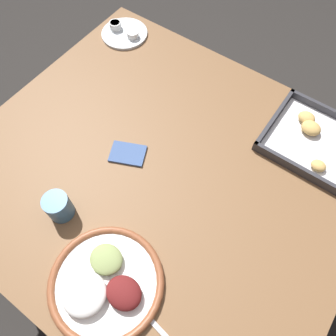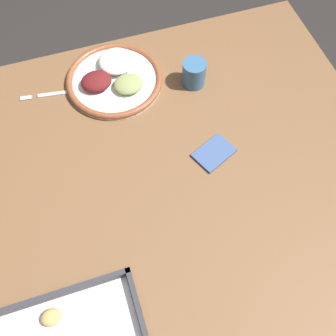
{
  "view_description": "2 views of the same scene",
  "coord_description": "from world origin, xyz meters",
  "px_view_note": "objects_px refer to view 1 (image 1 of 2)",
  "views": [
    {
      "loc": [
        0.29,
        -0.37,
        1.57
      ],
      "look_at": [
        0.02,
        0.0,
        0.73
      ],
      "focal_mm": 35.0,
      "sensor_mm": 36.0,
      "label": 1
    },
    {
      "loc": [
        0.17,
        0.46,
        1.64
      ],
      "look_at": [
        0.02,
        0.0,
        0.73
      ],
      "focal_mm": 42.0,
      "sensor_mm": 36.0,
      "label": 2
    }
  ],
  "objects_px": {
    "fork": "(160,330)",
    "napkin": "(128,154)",
    "drinking_cup": "(58,207)",
    "baking_tray": "(321,143)",
    "dinner_plate": "(105,284)",
    "saucer_plate": "(124,32)"
  },
  "relations": [
    {
      "from": "napkin",
      "to": "dinner_plate",
      "type": "bearing_deg",
      "value": -59.52
    },
    {
      "from": "saucer_plate",
      "to": "baking_tray",
      "type": "height_order",
      "value": "baking_tray"
    },
    {
      "from": "napkin",
      "to": "drinking_cup",
      "type": "bearing_deg",
      "value": -96.91
    },
    {
      "from": "fork",
      "to": "napkin",
      "type": "relative_size",
      "value": 1.6
    },
    {
      "from": "saucer_plate",
      "to": "drinking_cup",
      "type": "xyz_separation_m",
      "value": [
        0.32,
        -0.67,
        0.03
      ]
    },
    {
      "from": "fork",
      "to": "saucer_plate",
      "type": "height_order",
      "value": "saucer_plate"
    },
    {
      "from": "fork",
      "to": "drinking_cup",
      "type": "xyz_separation_m",
      "value": [
        -0.4,
        0.08,
        0.04
      ]
    },
    {
      "from": "dinner_plate",
      "to": "fork",
      "type": "height_order",
      "value": "dinner_plate"
    },
    {
      "from": "fork",
      "to": "baking_tray",
      "type": "bearing_deg",
      "value": 90.26
    },
    {
      "from": "drinking_cup",
      "to": "napkin",
      "type": "xyz_separation_m",
      "value": [
        0.03,
        0.26,
        -0.04
      ]
    },
    {
      "from": "baking_tray",
      "to": "napkin",
      "type": "distance_m",
      "value": 0.6
    },
    {
      "from": "baking_tray",
      "to": "napkin",
      "type": "xyz_separation_m",
      "value": [
        -0.47,
        -0.38,
        -0.01
      ]
    },
    {
      "from": "saucer_plate",
      "to": "baking_tray",
      "type": "distance_m",
      "value": 0.83
    },
    {
      "from": "dinner_plate",
      "to": "saucer_plate",
      "type": "height_order",
      "value": "dinner_plate"
    },
    {
      "from": "baking_tray",
      "to": "napkin",
      "type": "height_order",
      "value": "baking_tray"
    },
    {
      "from": "baking_tray",
      "to": "dinner_plate",
      "type": "bearing_deg",
      "value": -111.07
    },
    {
      "from": "saucer_plate",
      "to": "napkin",
      "type": "height_order",
      "value": "saucer_plate"
    },
    {
      "from": "saucer_plate",
      "to": "drinking_cup",
      "type": "height_order",
      "value": "drinking_cup"
    },
    {
      "from": "dinner_plate",
      "to": "baking_tray",
      "type": "bearing_deg",
      "value": 68.93
    },
    {
      "from": "fork",
      "to": "baking_tray",
      "type": "height_order",
      "value": "baking_tray"
    },
    {
      "from": "fork",
      "to": "drinking_cup",
      "type": "bearing_deg",
      "value": 176.64
    },
    {
      "from": "fork",
      "to": "napkin",
      "type": "xyz_separation_m",
      "value": [
        -0.37,
        0.34,
        0.0
      ]
    }
  ]
}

